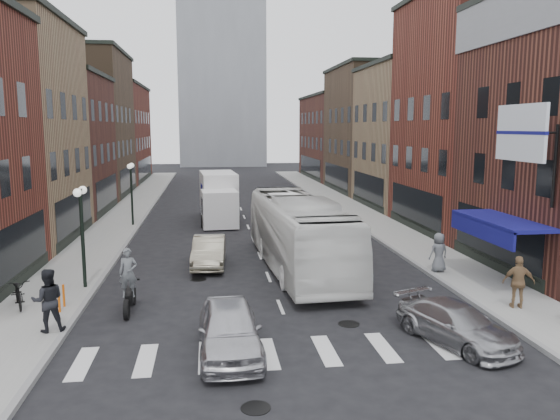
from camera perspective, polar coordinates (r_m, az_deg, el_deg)
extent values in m
plane|color=black|center=(18.96, 0.46, -11.06)|extent=(160.00, 160.00, 0.00)
cube|color=gray|center=(40.63, -15.91, -0.63)|extent=(3.00, 74.00, 0.15)
cube|color=gray|center=(41.65, 7.89, -0.15)|extent=(3.00, 74.00, 0.15)
cube|color=gray|center=(40.45, -13.81, -0.69)|extent=(0.20, 74.00, 0.16)
cube|color=gray|center=(41.29, 5.88, -0.30)|extent=(0.20, 74.00, 0.16)
cube|color=silver|center=(16.20, 1.97, -14.60)|extent=(12.00, 2.20, 0.01)
cube|color=black|center=(23.91, -25.76, -3.79)|extent=(0.08, 7.20, 2.20)
cube|color=black|center=(32.92, -20.64, -0.28)|extent=(0.08, 8.00, 2.20)
cube|color=#482019|center=(43.54, -24.34, 6.06)|extent=(10.00, 10.00, 10.00)
cube|color=black|center=(42.63, -17.63, 1.79)|extent=(0.08, 8.00, 2.20)
cube|color=black|center=(43.68, -24.77, 12.81)|extent=(10.30, 10.20, 0.30)
cube|color=#493624|center=(54.15, -21.08, 8.20)|extent=(10.00, 12.00, 13.00)
cube|color=black|center=(53.43, -15.59, 3.19)|extent=(0.08, 9.60, 2.20)
cube|color=black|center=(54.57, -21.47, 15.19)|extent=(10.30, 12.20, 0.30)
cube|color=maroon|center=(67.85, -18.27, 7.47)|extent=(10.00, 16.00, 11.00)
cube|color=black|center=(67.28, -13.94, 4.32)|extent=(0.08, 12.80, 2.20)
cube|color=black|center=(68.01, -18.50, 12.23)|extent=(10.30, 16.20, 0.30)
cube|color=black|center=(25.90, 21.54, -2.63)|extent=(0.08, 7.20, 2.20)
cube|color=maroon|center=(36.18, 21.68, 9.01)|extent=(10.00, 10.00, 14.00)
cube|color=black|center=(34.39, 13.91, 0.38)|extent=(0.08, 8.00, 2.20)
cube|color=#947251|center=(45.20, 15.39, 7.22)|extent=(10.00, 10.00, 11.00)
cube|color=black|center=(43.77, 9.16, 2.26)|extent=(0.08, 8.00, 2.20)
cube|color=black|center=(45.44, 15.69, 14.35)|extent=(10.30, 10.20, 0.30)
cube|color=#493624|center=(55.50, 10.99, 8.09)|extent=(10.00, 12.00, 12.00)
cube|color=black|center=(54.35, 5.86, 3.55)|extent=(0.08, 9.60, 2.20)
cube|color=black|center=(55.80, 11.17, 14.42)|extent=(10.30, 12.20, 0.30)
cube|color=#482019|center=(68.94, 7.27, 7.43)|extent=(10.00, 16.00, 10.00)
cube|color=black|center=(68.01, 3.14, 4.60)|extent=(0.08, 12.80, 2.20)
cube|color=black|center=(69.03, 7.35, 11.71)|extent=(10.30, 16.20, 0.30)
cube|color=navy|center=(23.55, 22.07, -1.01)|extent=(1.80, 5.00, 0.15)
cube|color=navy|center=(23.20, 20.19, -1.92)|extent=(0.10, 5.00, 0.70)
cylinder|color=black|center=(22.03, 26.78, 4.10)|extent=(0.12, 0.12, 3.00)
cylinder|color=black|center=(21.60, 25.45, 7.31)|extent=(1.40, 0.08, 0.08)
cube|color=silver|center=(21.23, 23.85, 7.40)|extent=(0.12, 3.00, 2.00)
cube|color=#9399A0|center=(97.50, -6.24, 19.61)|extent=(14.00, 14.00, 50.00)
cylinder|color=black|center=(22.66, -19.91, -3.05)|extent=(0.14, 0.14, 4.00)
cylinder|color=black|center=(22.36, -20.18, 1.97)|extent=(0.06, 0.90, 0.06)
sphere|color=white|center=(21.93, -20.42, 1.71)|extent=(0.32, 0.32, 0.32)
sphere|color=white|center=(22.80, -19.93, 1.98)|extent=(0.32, 0.32, 0.32)
cylinder|color=black|center=(36.28, -15.23, 1.39)|extent=(0.14, 0.14, 4.00)
cylinder|color=black|center=(36.10, -15.35, 4.54)|extent=(0.06, 0.90, 0.06)
sphere|color=white|center=(35.66, -15.45, 4.41)|extent=(0.32, 0.32, 0.32)
sphere|color=white|center=(36.55, -15.26, 4.52)|extent=(0.32, 0.32, 0.32)
cylinder|color=#D8590C|center=(20.23, -22.08, -8.79)|extent=(0.08, 0.08, 0.80)
cylinder|color=#D8590C|center=(20.79, -21.66, -8.31)|extent=(0.08, 0.08, 0.80)
cube|color=white|center=(34.98, -6.33, 0.14)|extent=(2.38, 2.55, 2.31)
cube|color=black|center=(34.94, -6.34, 0.51)|extent=(2.34, 1.45, 1.02)
cube|color=white|center=(38.36, -6.46, 1.93)|extent=(2.65, 4.95, 2.68)
cube|color=navy|center=(38.36, -6.46, 1.93)|extent=(2.47, 2.01, 1.11)
cube|color=black|center=(38.39, -6.42, -0.36)|extent=(2.46, 6.13, 0.32)
cylinder|color=black|center=(35.29, -8.04, -1.19)|extent=(0.26, 0.83, 0.83)
cylinder|color=black|center=(35.33, -4.59, -1.12)|extent=(0.26, 0.83, 0.83)
cylinder|color=black|center=(38.38, -8.00, -0.39)|extent=(0.26, 0.83, 0.83)
cylinder|color=black|center=(38.42, -4.83, -0.33)|extent=(0.26, 0.83, 0.83)
cylinder|color=black|center=(40.21, -7.98, 0.02)|extent=(0.26, 0.83, 0.83)
cylinder|color=black|center=(40.24, -4.96, 0.08)|extent=(0.26, 0.83, 0.83)
cylinder|color=black|center=(20.75, -15.12, -8.61)|extent=(0.15, 0.69, 0.69)
cylinder|color=black|center=(19.28, -15.73, -9.98)|extent=(0.15, 0.69, 0.69)
cube|color=black|center=(19.95, -15.44, -8.64)|extent=(0.37, 1.27, 0.37)
cube|color=black|center=(20.38, -15.27, -7.04)|extent=(0.58, 0.11, 0.06)
imported|color=#5C6064|center=(19.61, -15.59, -6.33)|extent=(0.66, 0.47, 1.72)
imported|color=white|center=(24.63, 1.95, -2.44)|extent=(3.40, 12.03, 3.31)
imported|color=silver|center=(15.85, -5.30, -12.29)|extent=(1.83, 4.37, 1.48)
imported|color=#B1A990|center=(25.55, -7.43, -4.33)|extent=(1.67, 4.23, 1.37)
imported|color=#A6A7AB|center=(17.40, 17.93, -11.26)|extent=(3.03, 4.42, 1.19)
imported|color=black|center=(21.41, -25.65, -7.75)|extent=(1.38, 2.07, 1.03)
imported|color=black|center=(18.40, -23.09, -8.67)|extent=(1.06, 0.76, 1.97)
imported|color=olive|center=(20.81, 23.66, -6.92)|extent=(1.19, 0.82, 1.84)
imported|color=slate|center=(24.77, 16.26, -4.27)|extent=(0.91, 0.67, 1.71)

